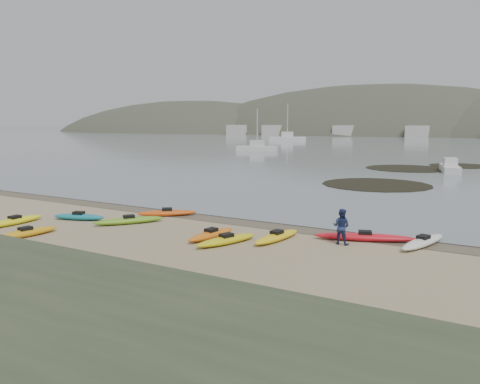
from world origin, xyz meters
The scene contains 6 objects.
ground centered at (0.00, 0.00, 0.00)m, with size 600.00×600.00×0.00m, color tan.
wet_sand centered at (0.00, -0.30, 0.00)m, with size 60.00×60.00×0.00m, color brown.
kayaks centered at (-0.44, -3.71, 0.17)m, with size 20.11×10.85×0.34m.
person_east centered at (6.36, -2.29, 0.78)m, with size 0.75×0.59×1.55m, color navy.
kelp_mats centered at (3.79, 28.96, 0.03)m, with size 13.02×30.07×0.04m.
moored_boats centered at (-1.68, 81.14, 0.59)m, with size 100.42×88.63×1.39m.
Camera 1 is at (12.43, -21.45, 5.22)m, focal length 35.00 mm.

